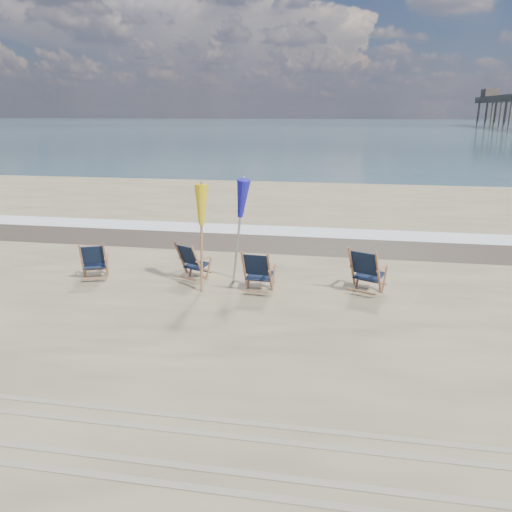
{
  "coord_description": "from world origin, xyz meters",
  "views": [
    {
      "loc": [
        1.73,
        -7.53,
        3.78
      ],
      "look_at": [
        0.0,
        2.2,
        0.9
      ],
      "focal_mm": 35.0,
      "sensor_mm": 36.0,
      "label": 1
    }
  ],
  "objects_px": {
    "beach_chair_0": "(105,261)",
    "beach_chair_1": "(198,263)",
    "umbrella_blue": "(238,202)",
    "beach_chair_3": "(378,274)",
    "beach_chair_2": "(270,273)",
    "umbrella_yellow": "(201,211)"
  },
  "relations": [
    {
      "from": "beach_chair_0",
      "to": "beach_chair_1",
      "type": "height_order",
      "value": "beach_chair_0"
    },
    {
      "from": "umbrella_blue",
      "to": "beach_chair_3",
      "type": "bearing_deg",
      "value": -10.23
    },
    {
      "from": "beach_chair_2",
      "to": "umbrella_yellow",
      "type": "relative_size",
      "value": 0.43
    },
    {
      "from": "umbrella_blue",
      "to": "beach_chair_1",
      "type": "bearing_deg",
      "value": -160.11
    },
    {
      "from": "beach_chair_3",
      "to": "umbrella_blue",
      "type": "height_order",
      "value": "umbrella_blue"
    },
    {
      "from": "umbrella_yellow",
      "to": "umbrella_blue",
      "type": "xyz_separation_m",
      "value": [
        0.63,
        0.81,
        0.06
      ]
    },
    {
      "from": "umbrella_yellow",
      "to": "umbrella_blue",
      "type": "height_order",
      "value": "umbrella_blue"
    },
    {
      "from": "beach_chair_1",
      "to": "umbrella_blue",
      "type": "relative_size",
      "value": 0.39
    },
    {
      "from": "beach_chair_3",
      "to": "beach_chair_0",
      "type": "bearing_deg",
      "value": 23.02
    },
    {
      "from": "beach_chair_1",
      "to": "umbrella_blue",
      "type": "height_order",
      "value": "umbrella_blue"
    },
    {
      "from": "beach_chair_2",
      "to": "umbrella_blue",
      "type": "xyz_separation_m",
      "value": [
        -0.84,
        0.83,
        1.33
      ]
    },
    {
      "from": "beach_chair_2",
      "to": "beach_chair_3",
      "type": "distance_m",
      "value": 2.26
    },
    {
      "from": "beach_chair_3",
      "to": "beach_chair_2",
      "type": "bearing_deg",
      "value": 30.58
    },
    {
      "from": "beach_chair_2",
      "to": "umbrella_blue",
      "type": "distance_m",
      "value": 1.78
    },
    {
      "from": "beach_chair_0",
      "to": "umbrella_blue",
      "type": "relative_size",
      "value": 0.39
    },
    {
      "from": "beach_chair_0",
      "to": "beach_chair_3",
      "type": "height_order",
      "value": "beach_chair_3"
    },
    {
      "from": "beach_chair_0",
      "to": "umbrella_blue",
      "type": "xyz_separation_m",
      "value": [
        3.04,
        0.48,
        1.37
      ]
    },
    {
      "from": "beach_chair_1",
      "to": "beach_chair_2",
      "type": "height_order",
      "value": "beach_chair_2"
    },
    {
      "from": "beach_chair_0",
      "to": "umbrella_yellow",
      "type": "xyz_separation_m",
      "value": [
        2.41,
        -0.33,
        1.3
      ]
    },
    {
      "from": "beach_chair_0",
      "to": "umbrella_blue",
      "type": "height_order",
      "value": "umbrella_blue"
    },
    {
      "from": "beach_chair_3",
      "to": "umbrella_blue",
      "type": "bearing_deg",
      "value": 13.53
    },
    {
      "from": "beach_chair_2",
      "to": "beach_chair_3",
      "type": "bearing_deg",
      "value": -168.77
    }
  ]
}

